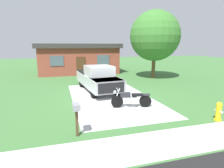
{
  "coord_description": "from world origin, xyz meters",
  "views": [
    {
      "loc": [
        -3.18,
        -11.22,
        3.34
      ],
      "look_at": [
        0.06,
        0.01,
        0.9
      ],
      "focal_mm": 29.96,
      "sensor_mm": 36.0,
      "label": 1
    }
  ],
  "objects_px": {
    "motorcycle": "(131,99)",
    "neighbor_house": "(78,58)",
    "shade_tree": "(155,36)",
    "fire_hydrant": "(219,111)",
    "mailbox": "(76,111)",
    "pickup_truck": "(97,78)"
  },
  "relations": [
    {
      "from": "fire_hydrant",
      "to": "neighbor_house",
      "type": "height_order",
      "value": "neighbor_house"
    },
    {
      "from": "motorcycle",
      "to": "neighbor_house",
      "type": "distance_m",
      "value": 14.24
    },
    {
      "from": "motorcycle",
      "to": "pickup_truck",
      "type": "height_order",
      "value": "pickup_truck"
    },
    {
      "from": "pickup_truck",
      "to": "mailbox",
      "type": "distance_m",
      "value": 7.19
    },
    {
      "from": "shade_tree",
      "to": "neighbor_house",
      "type": "height_order",
      "value": "shade_tree"
    },
    {
      "from": "mailbox",
      "to": "neighbor_house",
      "type": "xyz_separation_m",
      "value": [
        1.86,
        16.63,
        0.81
      ]
    },
    {
      "from": "motorcycle",
      "to": "mailbox",
      "type": "xyz_separation_m",
      "value": [
        -3.16,
        -2.51,
        0.51
      ]
    },
    {
      "from": "mailbox",
      "to": "shade_tree",
      "type": "xyz_separation_m",
      "value": [
        8.79,
        10.52,
        3.25
      ]
    },
    {
      "from": "pickup_truck",
      "to": "mailbox",
      "type": "relative_size",
      "value": 4.59
    },
    {
      "from": "motorcycle",
      "to": "fire_hydrant",
      "type": "xyz_separation_m",
      "value": [
        3.09,
        -2.8,
        -0.05
      ]
    },
    {
      "from": "motorcycle",
      "to": "shade_tree",
      "type": "distance_m",
      "value": 10.48
    },
    {
      "from": "fire_hydrant",
      "to": "mailbox",
      "type": "xyz_separation_m",
      "value": [
        -6.24,
        0.28,
        0.55
      ]
    },
    {
      "from": "motorcycle",
      "to": "neighbor_house",
      "type": "xyz_separation_m",
      "value": [
        -1.29,
        14.12,
        1.32
      ]
    },
    {
      "from": "fire_hydrant",
      "to": "motorcycle",
      "type": "bearing_deg",
      "value": 137.84
    },
    {
      "from": "motorcycle",
      "to": "fire_hydrant",
      "type": "distance_m",
      "value": 4.16
    },
    {
      "from": "motorcycle",
      "to": "neighbor_house",
      "type": "height_order",
      "value": "neighbor_house"
    },
    {
      "from": "motorcycle",
      "to": "pickup_truck",
      "type": "bearing_deg",
      "value": 102.56
    },
    {
      "from": "motorcycle",
      "to": "shade_tree",
      "type": "bearing_deg",
      "value": 54.84
    },
    {
      "from": "mailbox",
      "to": "pickup_truck",
      "type": "bearing_deg",
      "value": 72.26
    },
    {
      "from": "pickup_truck",
      "to": "shade_tree",
      "type": "bearing_deg",
      "value": 29.07
    },
    {
      "from": "fire_hydrant",
      "to": "shade_tree",
      "type": "bearing_deg",
      "value": 76.71
    },
    {
      "from": "pickup_truck",
      "to": "neighbor_house",
      "type": "xyz_separation_m",
      "value": [
        -0.33,
        9.78,
        0.84
      ]
    }
  ]
}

